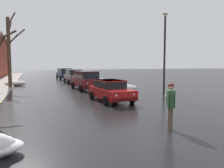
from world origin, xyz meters
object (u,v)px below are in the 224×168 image
(bare_tree_mid_block, at_px, (9,50))
(street_lamp_post, at_px, (165,51))
(suv_grey_parked_kerbside_mid, at_px, (74,76))
(pedestrian_with_coffee, at_px, (171,103))
(suv_darkblue_parked_far_down_block, at_px, (65,73))
(suv_maroon_parked_kerbside_close, at_px, (86,80))
(sedan_red_approaching_near_lane, at_px, (110,90))

(bare_tree_mid_block, xyz_separation_m, street_lamp_post, (10.72, -11.27, -0.50))
(suv_grey_parked_kerbside_mid, bearing_deg, pedestrian_with_coffee, -91.03)
(suv_grey_parked_kerbside_mid, xyz_separation_m, suv_darkblue_parked_far_down_block, (-0.08, 7.63, 0.00))
(bare_tree_mid_block, distance_m, suv_maroon_parked_kerbside_close, 8.33)
(bare_tree_mid_block, xyz_separation_m, suv_grey_parked_kerbside_mid, (7.18, 4.08, -2.87))
(street_lamp_post, bearing_deg, bare_tree_mid_block, 133.58)
(sedan_red_approaching_near_lane, relative_size, pedestrian_with_coffee, 2.46)
(suv_maroon_parked_kerbside_close, relative_size, street_lamp_post, 0.81)
(sedan_red_approaching_near_lane, bearing_deg, suv_maroon_parked_kerbside_close, 89.63)
(sedan_red_approaching_near_lane, height_order, street_lamp_post, street_lamp_post)
(sedan_red_approaching_near_lane, height_order, suv_darkblue_parked_far_down_block, suv_darkblue_parked_far_down_block)
(bare_tree_mid_block, height_order, suv_maroon_parked_kerbside_close, bare_tree_mid_block)
(suv_darkblue_parked_far_down_block, bearing_deg, sedan_red_approaching_near_lane, -90.55)
(suv_maroon_parked_kerbside_close, distance_m, street_lamp_post, 8.85)
(suv_maroon_parked_kerbside_close, distance_m, suv_darkblue_parked_far_down_block, 15.34)
(sedan_red_approaching_near_lane, relative_size, suv_darkblue_parked_far_down_block, 0.92)
(sedan_red_approaching_near_lane, distance_m, pedestrian_with_coffee, 6.98)
(suv_maroon_parked_kerbside_close, bearing_deg, pedestrian_with_coffee, -90.57)
(sedan_red_approaching_near_lane, relative_size, suv_maroon_parked_kerbside_close, 0.89)
(suv_grey_parked_kerbside_mid, xyz_separation_m, pedestrian_with_coffee, (-0.39, -21.90, 0.05))
(street_lamp_post, bearing_deg, suv_darkblue_parked_far_down_block, 98.98)
(suv_maroon_parked_kerbside_close, xyz_separation_m, suv_darkblue_parked_far_down_block, (0.17, 15.34, 0.00))
(bare_tree_mid_block, relative_size, suv_grey_parked_kerbside_mid, 1.72)
(suv_darkblue_parked_far_down_block, bearing_deg, suv_grey_parked_kerbside_mid, -89.38)
(suv_grey_parked_kerbside_mid, bearing_deg, suv_darkblue_parked_far_down_block, 90.62)
(suv_darkblue_parked_far_down_block, xyz_separation_m, street_lamp_post, (3.63, -22.98, 2.37))
(sedan_red_approaching_near_lane, relative_size, street_lamp_post, 0.72)
(suv_maroon_parked_kerbside_close, bearing_deg, bare_tree_mid_block, 152.30)
(street_lamp_post, bearing_deg, pedestrian_with_coffee, -121.03)
(sedan_red_approaching_near_lane, bearing_deg, bare_tree_mid_block, 122.38)
(bare_tree_mid_block, relative_size, suv_maroon_parked_kerbside_close, 1.54)
(street_lamp_post, bearing_deg, sedan_red_approaching_near_lane, 173.71)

